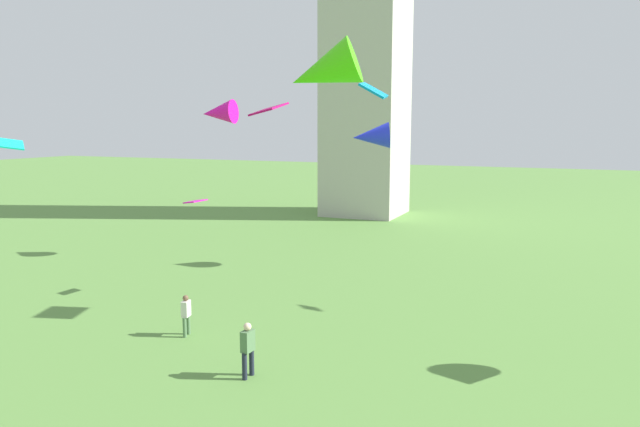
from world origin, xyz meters
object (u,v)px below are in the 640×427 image
(kite_flying_2, at_px, (218,113))
(kite_flying_8, at_px, (371,136))
(person_1, at_px, (186,313))
(kite_flying_10, at_px, (323,71))
(kite_flying_0, at_px, (195,201))
(kite_flying_4, at_px, (374,90))
(kite_flying_6, at_px, (6,143))
(kite_flying_1, at_px, (268,109))
(person_0, at_px, (248,347))

(kite_flying_2, relative_size, kite_flying_8, 0.91)
(person_1, xyz_separation_m, kite_flying_10, (6.04, -0.65, 8.87))
(person_1, bearing_deg, kite_flying_0, 18.14)
(kite_flying_0, xyz_separation_m, kite_flying_8, (5.87, 8.59, 2.96))
(kite_flying_4, height_order, kite_flying_6, kite_flying_4)
(kite_flying_1, bearing_deg, person_0, 177.31)
(person_0, xyz_separation_m, kite_flying_2, (-10.74, 15.25, 7.83))
(kite_flying_2, distance_m, kite_flying_4, 14.81)
(person_1, height_order, kite_flying_0, kite_flying_0)
(kite_flying_2, bearing_deg, kite_flying_10, 37.14)
(person_0, distance_m, kite_flying_10, 9.13)
(kite_flying_8, bearing_deg, person_1, -32.52)
(kite_flying_6, xyz_separation_m, kite_flying_8, (11.87, 13.74, 0.15))
(person_0, relative_size, kite_flying_0, 1.69)
(kite_flying_6, distance_m, kite_flying_8, 18.16)
(kite_flying_2, bearing_deg, kite_flying_6, -16.44)
(kite_flying_8, bearing_deg, person_0, -16.11)
(kite_flying_0, distance_m, kite_flying_6, 8.39)
(person_0, height_order, kite_flying_8, kite_flying_8)
(kite_flying_0, relative_size, kite_flying_6, 0.67)
(kite_flying_6, bearing_deg, kite_flying_1, 112.72)
(kite_flying_2, height_order, kite_flying_10, kite_flying_10)
(kite_flying_0, xyz_separation_m, kite_flying_2, (-3.62, 7.77, 4.33))
(kite_flying_4, distance_m, kite_flying_8, 9.47)
(kite_flying_2, xyz_separation_m, kite_flying_8, (9.50, 0.82, -1.38))
(kite_flying_0, height_order, kite_flying_4, kite_flying_4)
(kite_flying_0, height_order, kite_flying_1, kite_flying_1)
(kite_flying_4, bearing_deg, kite_flying_2, 46.86)
(kite_flying_1, relative_size, kite_flying_4, 0.64)
(kite_flying_1, height_order, kite_flying_6, kite_flying_1)
(kite_flying_0, xyz_separation_m, kite_flying_1, (8.20, -7.90, 4.03))
(kite_flying_0, distance_m, kite_flying_10, 11.89)
(person_0, distance_m, person_1, 4.79)
(person_0, xyz_separation_m, kite_flying_4, (1.75, 7.31, 8.45))
(kite_flying_6, bearing_deg, kite_flying_2, -156.73)
(person_1, bearing_deg, kite_flying_8, -24.30)
(kite_flying_6, relative_size, kite_flying_10, 0.59)
(person_0, bearing_deg, kite_flying_2, 39.32)
(kite_flying_6, distance_m, kite_flying_10, 15.22)
(kite_flying_2, distance_m, kite_flying_10, 18.50)
(person_0, xyz_separation_m, kite_flying_8, (-1.25, 16.07, 6.45))
(person_0, bearing_deg, kite_flying_4, -9.29)
(kite_flying_1, relative_size, kite_flying_6, 0.72)
(kite_flying_2, bearing_deg, person_1, 21.21)
(person_1, distance_m, kite_flying_10, 10.75)
(kite_flying_0, relative_size, kite_flying_8, 0.43)
(kite_flying_10, bearing_deg, kite_flying_0, -135.27)
(person_1, distance_m, kite_flying_6, 11.04)
(kite_flying_6, height_order, kite_flying_10, kite_flying_10)
(kite_flying_8, bearing_deg, kite_flying_10, -8.16)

